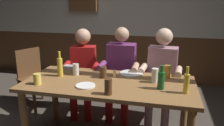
% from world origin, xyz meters
% --- Properties ---
extents(back_wall_wainscot, '(6.76, 0.12, 0.91)m').
position_xyz_m(back_wall_wainscot, '(0.00, 2.39, 0.45)').
color(back_wall_wainscot, brown).
rests_on(back_wall_wainscot, ground_plane).
extents(dining_table, '(1.86, 0.86, 0.73)m').
position_xyz_m(dining_table, '(0.00, 0.16, 0.63)').
color(dining_table, brown).
rests_on(dining_table, ground_plane).
extents(person_0, '(0.53, 0.56, 1.21)m').
position_xyz_m(person_0, '(-0.54, 0.80, 0.66)').
color(person_0, '#AD1919').
rests_on(person_0, ground_plane).
extents(person_1, '(0.52, 0.52, 1.24)m').
position_xyz_m(person_1, '(0.00, 0.82, 0.68)').
color(person_1, '#6B2D66').
rests_on(person_1, ground_plane).
extents(person_2, '(0.54, 0.54, 1.25)m').
position_xyz_m(person_2, '(0.55, 0.81, 0.68)').
color(person_2, '#B78493').
rests_on(person_2, ground_plane).
extents(chair_empty_near_right, '(0.59, 0.59, 0.88)m').
position_xyz_m(chair_empty_near_right, '(-1.34, 0.81, 0.48)').
color(chair_empty_near_right, brown).
rests_on(chair_empty_near_right, ground_plane).
extents(table_candle, '(0.04, 0.04, 0.08)m').
position_xyz_m(table_candle, '(0.03, 0.33, 0.77)').
color(table_candle, '#F9E08C').
rests_on(table_candle, dining_table).
extents(condiment_caddy, '(0.14, 0.10, 0.05)m').
position_xyz_m(condiment_caddy, '(-0.61, 0.49, 0.75)').
color(condiment_caddy, '#B2B7BC').
rests_on(condiment_caddy, dining_table).
extents(plate_0, '(0.21, 0.21, 0.01)m').
position_xyz_m(plate_0, '(-0.20, -0.03, 0.74)').
color(plate_0, white).
rests_on(plate_0, dining_table).
extents(plate_1, '(0.28, 0.28, 0.01)m').
position_xyz_m(plate_1, '(0.20, 0.49, 0.74)').
color(plate_1, white).
rests_on(plate_1, dining_table).
extents(bottle_0, '(0.07, 0.07, 0.25)m').
position_xyz_m(bottle_0, '(0.56, 0.08, 0.83)').
color(bottle_0, '#195923').
rests_on(bottle_0, dining_table).
extents(bottle_1, '(0.05, 0.05, 0.27)m').
position_xyz_m(bottle_1, '(0.80, 0.03, 0.84)').
color(bottle_1, gold).
rests_on(bottle_1, dining_table).
extents(bottle_2, '(0.06, 0.06, 0.30)m').
position_xyz_m(bottle_2, '(-0.60, 0.22, 0.85)').
color(bottle_2, gold).
rests_on(bottle_2, dining_table).
extents(pint_glass_0, '(0.07, 0.07, 0.14)m').
position_xyz_m(pint_glass_0, '(-0.44, 0.30, 0.80)').
color(pint_glass_0, white).
rests_on(pint_glass_0, dining_table).
extents(pint_glass_1, '(0.08, 0.08, 0.13)m').
position_xyz_m(pint_glass_1, '(-0.09, 0.28, 0.80)').
color(pint_glass_1, '#4C2D19').
rests_on(pint_glass_1, dining_table).
extents(pint_glass_2, '(0.07, 0.07, 0.16)m').
position_xyz_m(pint_glass_2, '(0.49, 0.26, 0.81)').
color(pint_glass_2, white).
rests_on(pint_glass_2, dining_table).
extents(pint_glass_3, '(0.07, 0.07, 0.16)m').
position_xyz_m(pint_glass_3, '(0.08, -0.17, 0.81)').
color(pint_glass_3, '#4C2D19').
rests_on(pint_glass_3, dining_table).
extents(pint_glass_4, '(0.08, 0.08, 0.14)m').
position_xyz_m(pint_glass_4, '(0.62, 0.47, 0.80)').
color(pint_glass_4, gold).
rests_on(pint_glass_4, dining_table).
extents(pint_glass_5, '(0.08, 0.08, 0.12)m').
position_xyz_m(pint_glass_5, '(-0.72, -0.08, 0.79)').
color(pint_glass_5, '#E5C64C').
rests_on(pint_glass_5, dining_table).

